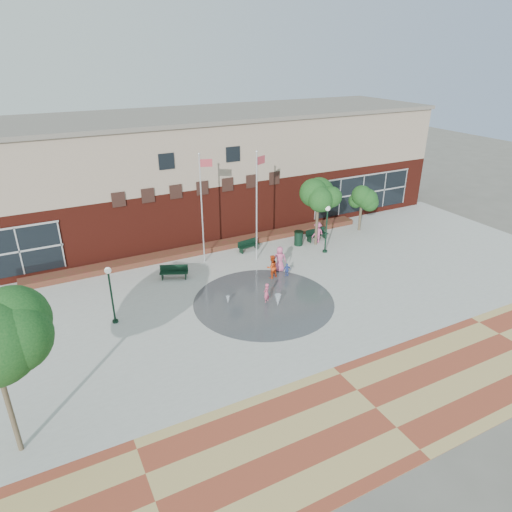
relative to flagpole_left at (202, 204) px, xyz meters
name	(u,v)px	position (x,y,z in m)	size (l,w,h in m)	color
ground	(290,326)	(1.04, -9.86, -4.30)	(120.00, 120.00, 0.00)	#666056
plaza_concrete	(256,294)	(1.04, -5.86, -4.30)	(46.00, 18.00, 0.01)	#A8A8A0
paver_band	(376,408)	(1.04, -16.86, -4.30)	(46.00, 6.00, 0.01)	#963D27
splash_pad	(264,302)	(1.04, -6.86, -4.30)	(8.40, 8.40, 0.01)	#383A3D
library_building	(180,172)	(1.04, 7.62, 0.34)	(44.40, 10.40, 9.20)	#561810
flower_bed	(210,250)	(1.04, 1.74, -4.30)	(26.00, 1.20, 0.40)	maroon
flagpole_left	(202,204)	(0.00, 0.00, 0.00)	(0.87, 0.34, 7.72)	silver
flagpole_right	(257,201)	(3.47, -1.33, 0.06)	(0.89, 0.46, 7.80)	silver
lamp_left	(111,289)	(-7.33, -5.08, -2.19)	(0.36, 0.36, 3.39)	black
lamp_right	(327,224)	(8.51, -2.56, -2.05)	(0.38, 0.38, 3.62)	black
bench_left	(174,275)	(-2.77, -1.52, -4.00)	(1.88, 1.20, 0.92)	black
bench_mid	(249,248)	(3.59, 0.26, -4.03)	(1.75, 0.75, 0.85)	black
bench_right	(317,237)	(9.28, -0.35, -4.00)	(1.89, 0.63, 0.93)	black
trash_can	(298,238)	(7.47, -0.52, -3.72)	(0.70, 0.70, 1.14)	black
tree_mid	(318,199)	(8.72, -1.04, -0.67)	(2.95, 2.95, 4.98)	#483C2B
tree_small_right	(362,197)	(13.68, -0.14, -1.47)	(2.27, 2.27, 3.88)	#483C2B
water_jet_a	(278,307)	(1.50, -7.75, -4.30)	(0.39, 0.39, 0.75)	white
water_jet_b	(228,304)	(-0.98, -6.14, -4.30)	(0.22, 0.22, 0.50)	white
child_splash	(266,293)	(1.15, -6.98, -3.68)	(0.46, 0.30, 1.25)	#CC4B6C
adult_red	(272,267)	(2.97, -4.37, -3.49)	(0.79, 0.62, 1.63)	#C83E14
adult_pink	(280,259)	(3.96, -3.70, -3.42)	(0.86, 0.56, 1.76)	#D25785
child_blue	(287,270)	(3.97, -4.66, -3.83)	(0.56, 0.23, 0.95)	#3652B1
person_bench	(317,233)	(9.04, -0.76, -3.46)	(1.08, 0.62, 1.68)	#DD588E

